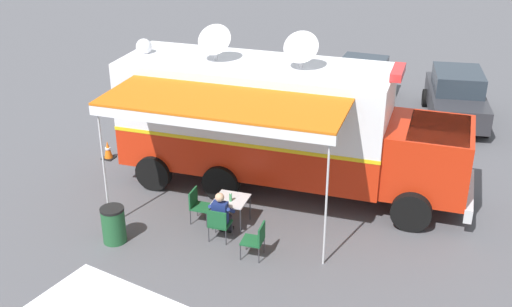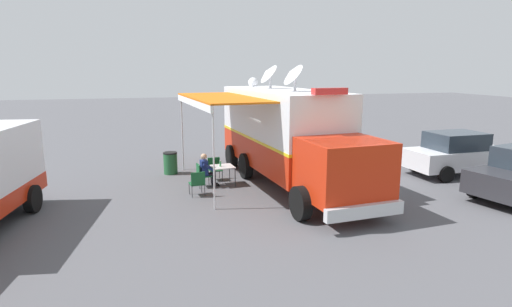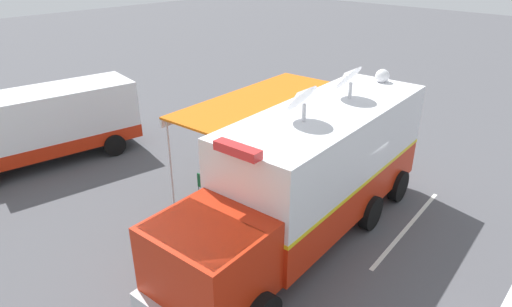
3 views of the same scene
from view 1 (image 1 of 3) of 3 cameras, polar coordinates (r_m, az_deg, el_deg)
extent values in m
plane|color=#515156|center=(18.00, -0.13, -2.57)|extent=(100.00, 100.00, 0.00)
cube|color=silver|center=(20.18, -1.61, 0.60)|extent=(0.51, 4.79, 0.01)
cube|color=red|center=(17.50, -0.13, 0.77)|extent=(3.07, 7.38, 1.10)
cube|color=white|center=(16.97, -0.14, 5.08)|extent=(3.07, 7.38, 1.70)
cube|color=yellow|center=(17.28, -0.14, 2.43)|extent=(3.09, 7.40, 0.10)
cube|color=red|center=(16.66, 15.26, -0.33)|extent=(2.46, 2.28, 1.70)
cube|color=#28333D|center=(16.46, 16.14, 1.15)|extent=(2.26, 1.64, 0.70)
cube|color=silver|center=(17.07, 18.69, -3.56)|extent=(2.38, 0.39, 0.36)
cylinder|color=black|center=(18.20, 14.57, -1.36)|extent=(0.38, 1.02, 1.00)
cylinder|color=black|center=(15.98, 13.85, -5.15)|extent=(0.38, 1.02, 1.00)
cylinder|color=black|center=(19.00, -0.51, 0.65)|extent=(0.38, 1.02, 1.00)
cylinder|color=black|center=(16.89, -3.19, -2.67)|extent=(0.38, 1.02, 1.00)
cylinder|color=black|center=(19.66, -6.00, 1.38)|extent=(0.38, 1.02, 1.00)
cylinder|color=black|center=(17.63, -9.22, -1.72)|extent=(0.38, 1.02, 1.00)
cube|color=white|center=(16.69, -0.14, 7.99)|extent=(3.07, 7.38, 0.10)
cube|color=red|center=(15.93, 12.71, 7.19)|extent=(1.12, 0.37, 0.20)
cylinder|color=silver|center=(16.96, -3.66, 9.19)|extent=(0.10, 0.10, 0.45)
cone|color=silver|center=(16.72, -3.89, 10.39)|extent=(0.79, 0.95, 0.81)
cylinder|color=silver|center=(16.28, 4.12, 8.50)|extent=(0.10, 0.10, 0.45)
cone|color=silver|center=(16.03, 4.04, 9.74)|extent=(0.79, 0.95, 0.81)
sphere|color=white|center=(17.84, -10.10, 9.50)|extent=(0.44, 0.44, 0.44)
cube|color=orange|center=(14.65, -3.00, 4.68)|extent=(2.66, 5.92, 0.06)
cube|color=white|center=(13.79, -4.54, 2.67)|extent=(0.54, 5.75, 0.24)
cylinder|color=silver|center=(13.77, 6.38, -4.31)|extent=(0.05, 0.05, 3.25)
cylinder|color=silver|center=(15.61, -13.60, -1.20)|extent=(0.05, 0.05, 3.25)
cube|color=silver|center=(15.63, -2.27, -4.18)|extent=(0.86, 0.86, 0.03)
cylinder|color=#333338|center=(16.01, -0.55, -4.91)|extent=(0.03, 0.03, 0.70)
cylinder|color=#333338|center=(15.40, -1.42, -6.21)|extent=(0.03, 0.03, 0.70)
cylinder|color=#333338|center=(16.23, -3.03, -4.50)|extent=(0.03, 0.03, 0.70)
cylinder|color=#333338|center=(15.63, -4.00, -5.77)|extent=(0.03, 0.03, 0.70)
cylinder|color=#3F9959|center=(15.49, -2.32, -3.98)|extent=(0.07, 0.07, 0.20)
cylinder|color=white|center=(15.43, -2.32, -3.62)|extent=(0.04, 0.04, 0.02)
cube|color=#19562D|center=(15.22, -3.24, -6.35)|extent=(0.52, 0.52, 0.04)
cube|color=#19562D|center=(14.93, -3.57, -6.02)|extent=(0.08, 0.48, 0.44)
cylinder|color=#333338|center=(15.57, -3.70, -6.48)|extent=(0.02, 0.02, 0.42)
cylinder|color=#333338|center=(15.44, -2.16, -6.75)|extent=(0.02, 0.02, 0.42)
cylinder|color=#333338|center=(15.23, -4.30, -7.30)|extent=(0.02, 0.02, 0.42)
cylinder|color=#333338|center=(15.09, -2.74, -7.59)|extent=(0.02, 0.02, 0.42)
cube|color=#19562D|center=(15.95, -4.95, -4.84)|extent=(0.52, 0.52, 0.04)
cube|color=#19562D|center=(15.91, -5.71, -3.99)|extent=(0.48, 0.08, 0.44)
cylinder|color=#333338|center=(16.15, -3.90, -5.24)|extent=(0.02, 0.02, 0.42)
cylinder|color=#333338|center=(15.80, -4.48, -6.00)|extent=(0.02, 0.02, 0.42)
cylinder|color=#333338|center=(16.30, -5.34, -4.99)|extent=(0.02, 0.02, 0.42)
cylinder|color=#333338|center=(15.96, -5.95, -5.74)|extent=(0.02, 0.02, 0.42)
cube|color=#19562D|center=(14.56, -0.33, -7.91)|extent=(0.53, 0.53, 0.04)
cube|color=#19562D|center=(14.38, 0.51, -7.27)|extent=(0.48, 0.09, 0.44)
cylinder|color=#333338|center=(14.55, -1.42, -8.92)|extent=(0.02, 0.02, 0.42)
cylinder|color=#333338|center=(14.90, -0.91, -8.01)|extent=(0.02, 0.02, 0.42)
cylinder|color=#333338|center=(14.45, 0.26, -9.19)|extent=(0.02, 0.02, 0.42)
cylinder|color=#333338|center=(14.80, 0.74, -8.27)|extent=(0.02, 0.02, 0.42)
cube|color=navy|center=(15.07, -3.27, -5.38)|extent=(0.27, 0.38, 0.56)
sphere|color=tan|center=(14.86, -3.31, -3.98)|extent=(0.22, 0.22, 0.22)
cylinder|color=navy|center=(15.22, -3.92, -4.89)|extent=(0.43, 0.12, 0.34)
cylinder|color=navy|center=(15.07, -2.29, -5.17)|extent=(0.43, 0.12, 0.34)
cylinder|color=black|center=(15.39, -3.35, -5.90)|extent=(0.39, 0.16, 0.13)
cylinder|color=black|center=(15.65, -3.10, -6.30)|extent=(0.11, 0.11, 0.42)
cube|color=black|center=(15.79, -3.00, -6.74)|extent=(0.25, 0.12, 0.07)
cylinder|color=black|center=(15.32, -2.65, -6.02)|extent=(0.39, 0.16, 0.13)
cylinder|color=black|center=(15.59, -2.40, -6.42)|extent=(0.11, 0.11, 0.42)
cube|color=black|center=(15.73, -2.32, -6.86)|extent=(0.25, 0.12, 0.07)
cylinder|color=#235B33|center=(15.48, -12.75, -6.40)|extent=(0.56, 0.56, 0.85)
cylinder|color=black|center=(15.25, -12.91, -4.94)|extent=(0.57, 0.57, 0.06)
cube|color=black|center=(19.92, -13.17, -0.38)|extent=(0.36, 0.36, 0.03)
cone|color=orange|center=(19.80, -13.25, 0.38)|extent=(0.26, 0.26, 0.55)
cylinder|color=white|center=(19.79, -13.26, 0.45)|extent=(0.17, 0.17, 0.06)
cube|color=#2D2D33|center=(23.11, 17.61, 4.50)|extent=(4.49, 2.67, 0.76)
cube|color=#28333D|center=(23.02, 17.80, 6.31)|extent=(2.40, 2.02, 0.68)
cylinder|color=black|center=(22.18, 20.13, 2.23)|extent=(0.67, 0.35, 0.64)
cylinder|color=black|center=(21.92, 15.51, 2.60)|extent=(0.67, 0.35, 0.64)
cylinder|color=black|center=(24.59, 19.25, 4.54)|extent=(0.67, 0.35, 0.64)
cylinder|color=black|center=(24.35, 15.08, 4.89)|extent=(0.67, 0.35, 0.64)
cube|color=silver|center=(23.76, 9.49, 5.90)|extent=(4.26, 1.93, 0.76)
cube|color=#28333D|center=(23.40, 9.54, 7.46)|extent=(2.15, 1.67, 0.68)
cylinder|color=black|center=(25.26, 8.05, 6.24)|extent=(0.65, 0.24, 0.64)
cylinder|color=black|center=(24.96, 12.09, 5.70)|extent=(0.65, 0.24, 0.64)
cylinder|color=black|center=(22.87, 6.54, 4.31)|extent=(0.65, 0.24, 0.64)
cylinder|color=black|center=(22.54, 10.97, 3.69)|extent=(0.65, 0.24, 0.64)
camera|label=2|loc=(13.81, 61.04, -5.70)|focal=29.14mm
camera|label=3|loc=(21.11, 33.01, 18.60)|focal=30.94mm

